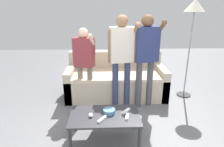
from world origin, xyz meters
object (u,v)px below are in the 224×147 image
at_px(game_remote_wand_far, 127,116).
at_px(snack_bowl, 109,111).
at_px(couch, 116,80).
at_px(floor_lamp, 194,12).
at_px(coffee_table, 105,118).
at_px(game_remote_nunchuk, 91,115).
at_px(player_left, 84,58).
at_px(player_center, 122,52).
at_px(player_right, 146,51).
at_px(game_remote_wand_near, 126,111).
at_px(game_remote_wand_spare, 102,119).

bearing_deg(game_remote_wand_far, snack_bowl, 153.01).
bearing_deg(couch, floor_lamp, -5.04).
bearing_deg(game_remote_wand_far, coffee_table, 166.72).
relative_size(couch, game_remote_nunchuk, 22.43).
xyz_separation_m(player_left, player_center, (0.66, -0.12, 0.14)).
distance_m(player_right, game_remote_wand_far, 1.31).
xyz_separation_m(floor_lamp, player_center, (-1.35, -0.41, -0.63)).
height_order(player_center, game_remote_wand_near, player_center).
distance_m(coffee_table, game_remote_wand_spare, 0.14).
relative_size(snack_bowl, player_center, 0.10).
bearing_deg(snack_bowl, coffee_table, -141.66).
bearing_deg(snack_bowl, game_remote_wand_far, -26.99).
distance_m(player_left, game_remote_wand_far, 1.43).
bearing_deg(couch, game_remote_wand_far, -88.04).
bearing_deg(player_center, player_left, 169.53).
bearing_deg(game_remote_nunchuk, floor_lamp, 37.87).
relative_size(couch, player_left, 1.38).
bearing_deg(snack_bowl, couch, 83.22).
height_order(game_remote_nunchuk, player_center, player_center).
height_order(snack_bowl, player_right, player_right).
relative_size(game_remote_nunchuk, player_right, 0.05).
relative_size(couch, floor_lamp, 1.04).
distance_m(couch, player_center, 0.91).
bearing_deg(game_remote_wand_near, player_center, 89.27).
bearing_deg(player_center, player_right, 0.96).
relative_size(game_remote_wand_near, game_remote_wand_far, 0.98).
bearing_deg(couch, game_remote_wand_near, -87.81).
height_order(coffee_table, game_remote_wand_spare, game_remote_wand_spare).
relative_size(game_remote_nunchuk, game_remote_wand_far, 0.58).
xyz_separation_m(coffee_table, game_remote_nunchuk, (-0.18, -0.03, 0.07)).
relative_size(couch, coffee_table, 2.10).
distance_m(player_right, game_remote_wand_spare, 1.50).
xyz_separation_m(snack_bowl, player_center, (0.24, 0.95, 0.61)).
distance_m(floor_lamp, game_remote_wand_far, 2.37).
xyz_separation_m(couch, coffee_table, (-0.24, -1.53, 0.05)).
relative_size(player_right, game_remote_wand_near, 11.22).
bearing_deg(game_remote_wand_near, game_remote_nunchuk, -168.31).
xyz_separation_m(floor_lamp, player_left, (-2.01, -0.29, -0.77)).
relative_size(game_remote_nunchuk, player_center, 0.05).
bearing_deg(player_center, game_remote_wand_near, -90.73).
height_order(coffee_table, game_remote_wand_near, game_remote_wand_near).
bearing_deg(player_left, player_right, -6.08).
distance_m(floor_lamp, game_remote_wand_near, 2.28).
distance_m(snack_bowl, floor_lamp, 2.43).
bearing_deg(couch, game_remote_nunchuk, -105.16).
xyz_separation_m(game_remote_nunchuk, player_center, (0.49, 1.02, 0.61)).
distance_m(floor_lamp, player_right, 1.20).
relative_size(floor_lamp, player_left, 1.33).
bearing_deg(game_remote_wand_far, game_remote_wand_near, 89.58).
xyz_separation_m(player_center, game_remote_wand_spare, (-0.34, -1.12, -0.62)).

